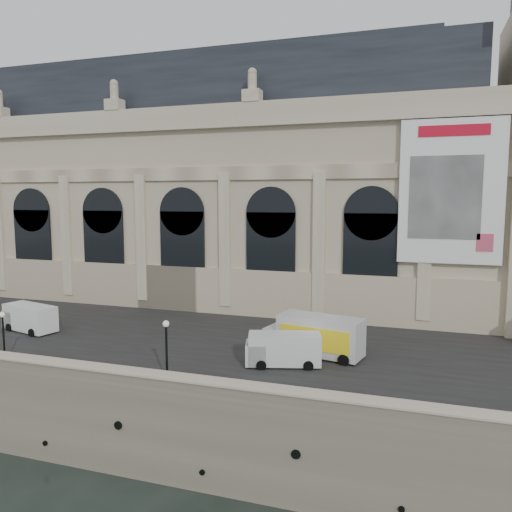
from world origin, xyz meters
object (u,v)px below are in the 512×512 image
(box_truck, at_px, (315,336))
(lamp_right, at_px, (167,352))
(lamp_left, at_px, (4,338))
(van_c, at_px, (280,350))
(van_b, at_px, (28,318))

(box_truck, xyz_separation_m, lamp_right, (-8.35, -8.96, 0.54))
(lamp_left, bearing_deg, van_c, 16.47)
(van_c, height_order, lamp_left, lamp_left)
(van_c, bearing_deg, lamp_left, -163.53)
(van_b, xyz_separation_m, van_c, (25.06, -2.06, -0.03))
(van_c, relative_size, lamp_left, 1.48)
(box_truck, bearing_deg, lamp_right, -133.00)
(box_truck, relative_size, lamp_right, 1.91)
(van_c, distance_m, lamp_left, 20.84)
(lamp_right, bearing_deg, van_c, 41.60)
(van_b, bearing_deg, box_truck, 2.62)
(van_b, relative_size, van_c, 1.02)
(box_truck, height_order, lamp_left, lamp_left)
(lamp_left, xyz_separation_m, lamp_right, (13.60, 0.25, 0.17))
(van_b, distance_m, lamp_right, 20.24)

